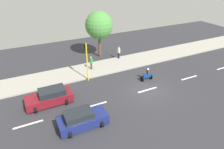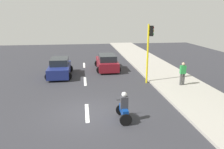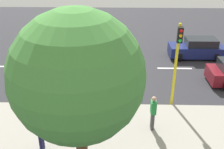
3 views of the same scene
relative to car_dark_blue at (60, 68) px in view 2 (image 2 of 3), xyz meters
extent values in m
cube|color=#2D2D33|center=(2.14, -8.00, -0.76)|extent=(40.00, 60.00, 0.10)
cube|color=#9E998E|center=(9.14, -8.00, -0.63)|extent=(4.00, 60.00, 0.15)
cube|color=white|center=(2.14, -8.00, -0.70)|extent=(0.20, 2.40, 0.01)
cube|color=white|center=(2.14, -2.00, -0.70)|extent=(0.20, 2.40, 0.01)
cube|color=white|center=(2.14, 4.00, -0.70)|extent=(0.20, 2.40, 0.01)
cube|color=navy|center=(0.00, -0.08, -0.15)|extent=(1.74, 4.00, 0.80)
cube|color=#1E2328|center=(0.00, 0.24, 0.53)|extent=(1.46, 2.24, 0.56)
cylinder|color=black|center=(0.76, -1.40, -0.39)|extent=(0.64, 0.22, 0.64)
cylinder|color=black|center=(-0.76, -1.40, -0.39)|extent=(0.64, 0.22, 0.64)
cylinder|color=black|center=(0.76, 1.24, -0.39)|extent=(0.64, 0.22, 0.64)
cylinder|color=black|center=(-0.76, 1.24, -0.39)|extent=(0.64, 0.22, 0.64)
cube|color=maroon|center=(4.31, 1.79, -0.15)|extent=(1.82, 4.29, 0.80)
cube|color=#1E2328|center=(4.31, 1.45, 0.53)|extent=(1.53, 2.40, 0.56)
cylinder|color=black|center=(3.51, 3.21, -0.39)|extent=(0.64, 0.22, 0.64)
cylinder|color=black|center=(5.12, 3.21, -0.39)|extent=(0.64, 0.22, 0.64)
cylinder|color=black|center=(3.51, 0.37, -0.39)|extent=(0.64, 0.22, 0.64)
cylinder|color=black|center=(5.12, 0.37, -0.39)|extent=(0.64, 0.22, 0.64)
cylinder|color=black|center=(3.94, -8.52, -0.41)|extent=(0.60, 0.10, 0.60)
cylinder|color=black|center=(3.94, -9.72, -0.41)|extent=(0.60, 0.10, 0.60)
cube|color=navy|center=(3.94, -9.17, -0.16)|extent=(0.28, 1.10, 0.36)
sphere|color=navy|center=(3.94, -8.97, 0.02)|extent=(0.32, 0.32, 0.32)
cylinder|color=black|center=(3.94, -8.62, 0.19)|extent=(0.55, 0.04, 0.04)
cube|color=#333338|center=(3.94, -9.27, 0.29)|extent=(0.36, 0.24, 0.60)
sphere|color=silver|center=(3.94, -9.22, 0.69)|extent=(0.26, 0.26, 0.26)
cylinder|color=#3F3F3F|center=(9.09, -4.36, -0.13)|extent=(0.16, 0.16, 0.85)
cylinder|color=#3F3F3F|center=(9.29, -4.36, -0.13)|extent=(0.16, 0.16, 0.85)
cube|color=#268C3F|center=(9.19, -4.36, 0.59)|extent=(0.40, 0.24, 0.60)
sphere|color=tan|center=(9.19, -4.36, 1.02)|extent=(0.22, 0.22, 0.22)
cylinder|color=yellow|center=(6.89, -3.06, 1.54)|extent=(0.14, 0.14, 4.50)
cube|color=black|center=(7.11, -3.06, 3.29)|extent=(0.24, 0.24, 0.76)
sphere|color=red|center=(7.23, -3.06, 3.53)|extent=(0.16, 0.16, 0.16)
sphere|color=#F2A50C|center=(7.23, -3.06, 3.29)|extent=(0.16, 0.16, 0.16)
sphere|color=green|center=(7.23, -3.06, 3.05)|extent=(0.16, 0.16, 0.16)
camera|label=1|loc=(-12.26, 3.32, 10.83)|focal=31.93mm
camera|label=2|loc=(2.00, -19.22, 4.41)|focal=35.74mm
camera|label=3|loc=(19.36, -5.93, 7.13)|focal=43.09mm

